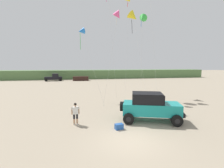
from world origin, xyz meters
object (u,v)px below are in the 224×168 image
Objects in this scene: distant_pickup at (54,77)px; kite_yellow_diamond at (142,19)px; cooler_box at (119,127)px; distant_sedan at (81,78)px; person_watching at (75,112)px; kite_green_box at (81,31)px; kite_white_parafoil at (133,17)px; kite_blue_swept at (118,16)px; kite_red_delta at (129,0)px; jeep at (150,106)px.

distant_pickup is 0.43× the size of kite_yellow_diamond.
distant_pickup reaches higher than cooler_box.
distant_pickup reaches higher than distant_sedan.
kite_green_box is (0.76, 10.28, 7.84)m from person_watching.
kite_yellow_diamond reaches higher than kite_green_box.
kite_yellow_diamond is (7.99, -25.46, 9.96)m from distant_sedan.
kite_white_parafoil reaches higher than kite_blue_swept.
kite_blue_swept is at bearing -76.65° from distant_sedan.
kite_red_delta is (5.21, 15.42, 14.36)m from cooler_box.
kite_blue_swept reaches higher than cooler_box.
cooler_box is (-2.86, -1.24, -1.01)m from jeep.
kite_red_delta is (0.42, 3.66, 3.59)m from kite_white_parafoil.
person_watching is at bearing -94.21° from kite_green_box.
kite_green_box is at bearing 115.71° from jeep.
kite_red_delta is at bearing 65.34° from kite_blue_swept.
distant_pickup is 0.52× the size of kite_green_box.
jeep is 0.45× the size of kite_yellow_diamond.
distant_pickup is 27.85m from kite_green_box.
kite_green_box is at bearing -74.19° from distant_pickup.
jeep is at bearing -100.38° from kite_white_parafoil.
kite_blue_swept reaches higher than kite_green_box.
kite_yellow_diamond is (0.65, -4.32, -4.00)m from kite_red_delta.
jeep is 0.33× the size of kite_red_delta.
jeep is at bearing -76.15° from distant_sedan.
kite_blue_swept is at bearing 53.14° from person_watching.
kite_yellow_diamond is at bearing 47.31° from person_watching.
distant_sedan is at bearing 89.79° from kite_green_box.
kite_green_box is 0.89× the size of kite_blue_swept.
person_watching reaches higher than distant_sedan.
person_watching is at bearing -132.69° from kite_yellow_diamond.
cooler_box is 36.63m from distant_sedan.
kite_white_parafoil is 5.20m from kite_blue_swept.
person_watching is at bearing 177.27° from jeep.
kite_white_parafoil is at bearing 52.33° from kite_blue_swept.
kite_blue_swept is (-4.17, -3.36, -0.70)m from kite_yellow_diamond.
kite_red_delta is 10.08m from kite_green_box.
kite_white_parafoil is (4.78, 11.76, 10.78)m from cooler_box.
kite_blue_swept is at bearing 100.27° from jeep.
kite_white_parafoil reaches higher than distant_pickup.
kite_green_box reaches higher than person_watching.
kite_yellow_diamond is at bearing -81.43° from kite_red_delta.
kite_yellow_diamond is at bearing -59.82° from distant_pickup.
kite_white_parafoil is at bearing -60.98° from distant_pickup.
person_watching is 0.18× the size of kite_green_box.
person_watching is 12.95m from kite_green_box.
distant_sedan is 0.27× the size of kite_red_delta.
person_watching is at bearing -79.72° from distant_pickup.
kite_green_box is at bearing -84.40° from distant_sedan.
jeep is at bearing -64.29° from kite_green_box.
distant_pickup is 1.16× the size of distant_sedan.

